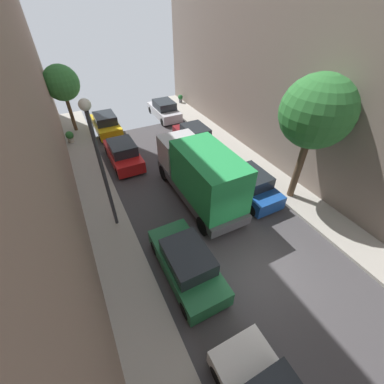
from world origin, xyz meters
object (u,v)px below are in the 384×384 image
(parked_car_left_4, at_px, (106,124))
(parked_car_right_2, at_px, (248,184))
(parked_car_right_4, at_px, (164,110))
(lamp_post, at_px, (98,153))
(delivery_truck, at_px, (200,174))
(parked_car_left_2, at_px, (187,263))
(street_tree_1, at_px, (316,113))
(parked_car_left_3, at_px, (123,153))
(street_tree_0, at_px, (62,83))
(parked_car_right_3, at_px, (195,137))
(potted_plant_2, at_px, (70,136))
(potted_plant_1, at_px, (180,98))

(parked_car_left_4, relative_size, parked_car_right_2, 1.00)
(parked_car_right_4, bearing_deg, lamp_post, -122.37)
(parked_car_left_4, relative_size, delivery_truck, 0.64)
(parked_car_left_2, distance_m, street_tree_1, 8.73)
(parked_car_left_3, bearing_deg, street_tree_0, 109.11)
(parked_car_right_4, xyz_separation_m, delivery_truck, (-2.70, -11.75, 1.07))
(parked_car_right_3, bearing_deg, delivery_truck, -115.09)
(parked_car_left_3, bearing_deg, parked_car_left_2, -90.00)
(street_tree_1, xyz_separation_m, potted_plant_2, (-10.33, 12.42, -4.31))
(delivery_truck, bearing_deg, street_tree_1, -23.82)
(parked_car_left_2, xyz_separation_m, parked_car_right_2, (5.40, 3.09, 0.00))
(parked_car_right_4, distance_m, street_tree_0, 8.34)
(street_tree_0, relative_size, potted_plant_2, 5.83)
(parked_car_left_4, distance_m, parked_car_right_2, 13.05)
(parked_car_right_4, bearing_deg, street_tree_0, 174.90)
(parked_car_right_4, xyz_separation_m, street_tree_0, (-7.70, 0.69, 3.13))
(parked_car_left_3, xyz_separation_m, parked_car_left_4, (0.00, 5.30, 0.00))
(parked_car_right_3, distance_m, potted_plant_2, 9.46)
(parked_car_left_3, xyz_separation_m, delivery_truck, (2.70, -5.80, 1.07))
(parked_car_left_2, xyz_separation_m, parked_car_left_3, (0.00, 9.67, 0.00))
(potted_plant_2, bearing_deg, parked_car_right_3, -28.80)
(parked_car_left_4, distance_m, street_tree_1, 15.72)
(potted_plant_1, bearing_deg, parked_car_left_4, -158.45)
(parked_car_right_4, xyz_separation_m, potted_plant_1, (2.84, 2.60, -0.12))
(lamp_post, bearing_deg, potted_plant_1, 54.31)
(lamp_post, bearing_deg, parked_car_left_4, 80.08)
(potted_plant_1, bearing_deg, parked_car_right_4, -137.52)
(parked_car_right_2, distance_m, parked_car_right_3, 6.55)
(street_tree_0, xyz_separation_m, lamp_post, (0.40, -12.20, 0.29))
(parked_car_left_3, xyz_separation_m, potted_plant_2, (-2.89, 4.53, -0.09))
(parked_car_left_3, height_order, potted_plant_2, parked_car_left_3)
(parked_car_left_2, distance_m, potted_plant_2, 14.49)
(parked_car_left_2, relative_size, parked_car_right_2, 1.00)
(parked_car_left_3, bearing_deg, potted_plant_1, 46.06)
(parked_car_left_2, relative_size, parked_car_left_3, 1.00)
(parked_car_right_2, height_order, street_tree_1, street_tree_1)
(delivery_truck, relative_size, street_tree_0, 1.32)
(parked_car_left_2, bearing_deg, potted_plant_2, 101.52)
(parked_car_right_4, relative_size, street_tree_0, 0.84)
(parked_car_left_3, distance_m, lamp_post, 6.80)
(parked_car_left_2, relative_size, parked_car_right_4, 1.00)
(parked_car_left_2, bearing_deg, parked_car_right_2, 29.78)
(delivery_truck, xyz_separation_m, street_tree_0, (-5.00, 12.44, 2.06))
(street_tree_0, distance_m, street_tree_1, 17.52)
(street_tree_1, height_order, potted_plant_1, street_tree_1)
(parked_car_left_2, distance_m, parked_car_right_2, 6.22)
(parked_car_left_3, bearing_deg, lamp_post, -108.85)
(parked_car_left_2, relative_size, street_tree_1, 0.65)
(parked_car_left_4, relative_size, potted_plant_2, 4.89)
(parked_car_left_2, distance_m, lamp_post, 5.67)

